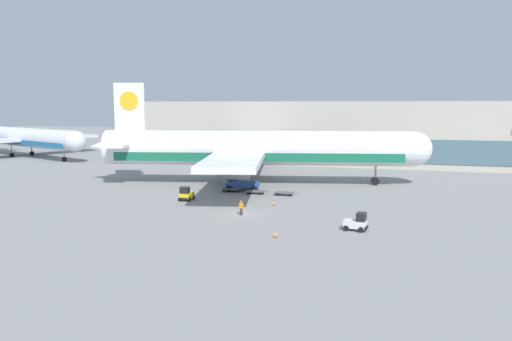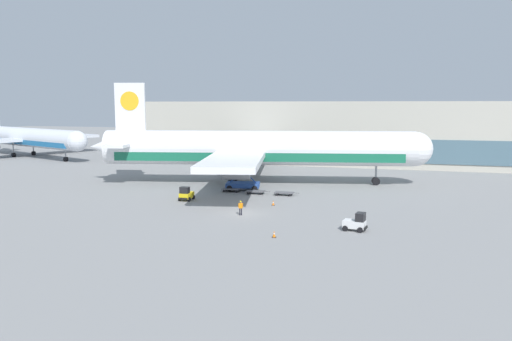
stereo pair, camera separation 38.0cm
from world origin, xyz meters
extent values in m
plane|color=gray|center=(0.00, 0.00, 0.00)|extent=(400.00, 400.00, 0.00)
cube|color=#BCB7A8|center=(2.92, 57.52, 7.00)|extent=(90.00, 18.00, 14.00)
cube|color=slate|center=(2.92, 48.42, 3.85)|extent=(88.20, 0.20, 4.90)
cylinder|color=white|center=(-4.58, 23.06, 6.10)|extent=(52.12, 16.00, 5.80)
cube|color=#196B4C|center=(-4.58, 23.06, 4.79)|extent=(48.02, 15.06, 1.45)
sphere|color=white|center=(20.90, 28.22, 6.10)|extent=(5.68, 5.68, 5.68)
cone|color=white|center=(-30.07, 17.91, 6.10)|extent=(7.35, 6.67, 5.51)
cube|color=white|center=(-25.99, 18.73, 13.00)|extent=(5.18, 1.46, 8.00)
cylinder|color=yellow|center=(-25.99, 18.73, 13.96)|extent=(3.25, 1.17, 3.20)
cube|color=white|center=(-27.01, 18.53, 6.68)|extent=(6.11, 13.46, 0.50)
cube|color=white|center=(-7.13, 22.55, 5.38)|extent=(17.36, 48.63, 0.90)
cylinder|color=#9EA0A5|center=(-5.13, 12.67, 3.58)|extent=(4.67, 3.58, 2.80)
cylinder|color=#9EA0A5|center=(-9.13, 32.43, 3.58)|extent=(4.67, 3.58, 2.80)
cylinder|color=#9EA0A5|center=(14.78, 26.98, 2.65)|extent=(0.36, 0.36, 4.00)
cylinder|color=black|center=(14.78, 26.98, 0.65)|extent=(1.45, 1.14, 1.30)
cylinder|color=#9EA0A5|center=(-8.03, 19.10, 2.65)|extent=(0.36, 0.36, 4.00)
cylinder|color=black|center=(-8.03, 19.10, 0.65)|extent=(1.45, 1.14, 1.30)
cylinder|color=#9EA0A5|center=(-9.30, 25.37, 2.65)|extent=(0.36, 0.36, 4.00)
cylinder|color=black|center=(-9.30, 25.37, 0.65)|extent=(1.45, 1.14, 1.30)
cylinder|color=silver|center=(-72.04, 48.65, 5.03)|extent=(41.48, 20.81, 4.79)
cube|color=#1E669E|center=(-72.04, 48.65, 3.96)|extent=(38.28, 19.41, 1.20)
sphere|color=silver|center=(-52.21, 40.46, 5.03)|extent=(4.69, 4.69, 4.69)
cube|color=silver|center=(-74.03, 49.47, 4.44)|extent=(21.23, 39.13, 0.74)
cylinder|color=#9EA0A5|center=(-70.85, 57.15, 2.95)|extent=(4.09, 3.46, 2.31)
cylinder|color=#9EA0A5|center=(-56.97, 42.42, 2.19)|extent=(0.30, 0.30, 3.30)
cylinder|color=black|center=(-56.97, 42.42, 0.54)|extent=(1.28, 1.10, 1.07)
cylinder|color=#9EA0A5|center=(-76.22, 47.52, 2.19)|extent=(0.30, 0.30, 3.30)
cylinder|color=black|center=(-76.22, 47.52, 0.54)|extent=(1.28, 1.10, 1.07)
cylinder|color=#9EA0A5|center=(-74.21, 52.40, 2.19)|extent=(0.30, 0.30, 3.30)
cylinder|color=black|center=(-74.21, 52.40, 0.54)|extent=(1.28, 1.10, 1.07)
cube|color=#284C99|center=(-5.24, 16.52, 0.80)|extent=(5.69, 3.97, 0.70)
cube|color=#B2B2B7|center=(-5.24, 16.52, 4.97)|extent=(5.41, 3.77, 0.30)
cube|color=yellow|center=(-5.24, 16.52, 5.52)|extent=(5.41, 3.77, 0.08)
cube|color=#284C99|center=(-5.24, 16.52, 3.06)|extent=(4.22, 1.00, 3.94)
cube|color=#284C99|center=(-5.24, 16.52, 3.06)|extent=(4.22, 1.00, 3.94)
cylinder|color=black|center=(-3.63, 18.37, 0.45)|extent=(0.95, 0.53, 0.90)
cylinder|color=black|center=(-3.04, 15.43, 0.45)|extent=(0.95, 0.53, 0.90)
cylinder|color=black|center=(-7.45, 17.60, 0.45)|extent=(0.95, 0.53, 0.90)
cylinder|color=black|center=(-6.86, 14.66, 0.45)|extent=(0.95, 0.53, 0.90)
cube|color=silver|center=(13.81, -4.71, 0.70)|extent=(2.50, 1.76, 0.80)
cube|color=black|center=(14.45, -4.82, 1.55)|extent=(1.09, 1.37, 0.90)
cube|color=black|center=(15.02, -4.91, 0.42)|extent=(0.36, 1.27, 0.24)
cylinder|color=black|center=(14.72, -4.15, 0.30)|extent=(0.63, 0.33, 0.60)
cylinder|color=black|center=(14.49, -5.53, 0.30)|extent=(0.63, 0.33, 0.60)
cylinder|color=black|center=(13.13, -3.89, 0.30)|extent=(0.63, 0.33, 0.60)
cylinder|color=black|center=(12.90, -5.27, 0.30)|extent=(0.63, 0.33, 0.60)
cube|color=yellow|center=(-10.35, 6.16, 0.70)|extent=(1.41, 2.30, 0.80)
cube|color=black|center=(-10.35, 5.51, 1.55)|extent=(1.24, 0.90, 0.90)
cube|color=black|center=(-10.35, 4.93, 0.42)|extent=(1.26, 0.16, 0.24)
cylinder|color=black|center=(-9.65, 5.35, 0.30)|extent=(0.24, 0.60, 0.60)
cylinder|color=black|center=(-11.05, 5.35, 0.30)|extent=(0.24, 0.60, 0.60)
cylinder|color=black|center=(-9.65, 6.96, 0.30)|extent=(0.24, 0.60, 0.60)
cylinder|color=black|center=(-11.05, 6.96, 0.30)|extent=(0.24, 0.60, 0.60)
cube|color=#56565B|center=(-6.47, 14.28, 0.42)|extent=(2.82, 1.55, 0.12)
cube|color=#56565B|center=(-4.63, 14.31, 0.42)|extent=(0.90, 0.09, 0.08)
cylinder|color=black|center=(-5.51, 14.94, 0.18)|extent=(0.36, 0.15, 0.36)
cylinder|color=black|center=(-5.48, 13.66, 0.18)|extent=(0.36, 0.15, 0.36)
cylinder|color=black|center=(-7.47, 14.91, 0.18)|extent=(0.36, 0.15, 0.36)
cylinder|color=black|center=(-7.44, 13.63, 0.18)|extent=(0.36, 0.15, 0.36)
cube|color=#56565B|center=(-2.36, 13.51, 0.42)|extent=(2.82, 1.55, 0.12)
cube|color=#56565B|center=(-0.51, 13.54, 0.42)|extent=(0.90, 0.09, 0.08)
cylinder|color=black|center=(-1.39, 14.16, 0.18)|extent=(0.36, 0.15, 0.36)
cylinder|color=black|center=(-1.37, 12.88, 0.18)|extent=(0.36, 0.15, 0.36)
cylinder|color=black|center=(-3.35, 14.13, 0.18)|extent=(0.36, 0.15, 0.36)
cylinder|color=black|center=(-3.33, 12.85, 0.18)|extent=(0.36, 0.15, 0.36)
cube|color=#56565B|center=(2.08, 13.49, 0.42)|extent=(2.82, 1.55, 0.12)
cube|color=#56565B|center=(3.93, 13.52, 0.42)|extent=(0.90, 0.09, 0.08)
cylinder|color=black|center=(3.05, 14.14, 0.18)|extent=(0.36, 0.15, 0.36)
cylinder|color=black|center=(3.07, 12.87, 0.18)|extent=(0.36, 0.15, 0.36)
cylinder|color=black|center=(1.09, 14.11, 0.18)|extent=(0.36, 0.15, 0.36)
cylinder|color=black|center=(1.11, 12.84, 0.18)|extent=(0.36, 0.15, 0.36)
cylinder|color=black|center=(-0.04, -0.91, 0.43)|extent=(0.14, 0.14, 0.86)
cylinder|color=black|center=(-0.23, -0.97, 0.43)|extent=(0.14, 0.14, 0.86)
cube|color=orange|center=(-0.14, -0.94, 1.18)|extent=(0.41, 0.31, 0.64)
cylinder|color=orange|center=(0.10, -0.87, 1.21)|extent=(0.09, 0.09, 0.58)
cylinder|color=orange|center=(-0.37, -1.01, 1.21)|extent=(0.09, 0.09, 0.58)
sphere|color=#846047|center=(-0.14, -0.94, 1.62)|extent=(0.23, 0.23, 0.23)
sphere|color=yellow|center=(-0.14, -0.94, 1.68)|extent=(0.22, 0.22, 0.22)
cube|color=black|center=(6.20, -9.76, 0.02)|extent=(0.40, 0.40, 0.04)
cone|color=orange|center=(6.20, -9.76, 0.37)|extent=(0.32, 0.32, 0.66)
cylinder|color=white|center=(6.20, -9.76, 0.40)|extent=(0.19, 0.19, 0.09)
cube|color=black|center=(2.28, 5.89, 0.02)|extent=(0.40, 0.40, 0.04)
cone|color=orange|center=(2.28, 5.89, 0.34)|extent=(0.32, 0.32, 0.61)
cylinder|color=white|center=(2.28, 5.89, 0.37)|extent=(0.19, 0.19, 0.09)
camera|label=1|loc=(17.41, -57.85, 13.48)|focal=35.00mm
camera|label=2|loc=(17.78, -57.74, 13.48)|focal=35.00mm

